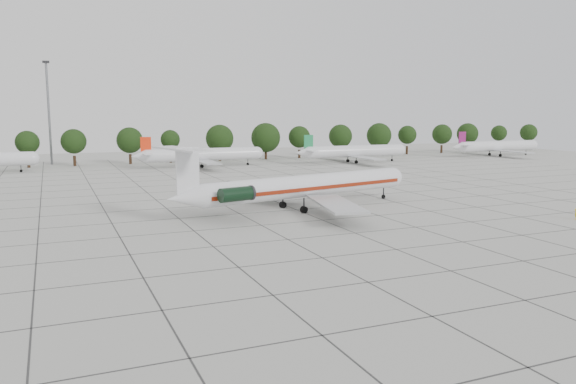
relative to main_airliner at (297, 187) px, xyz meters
name	(u,v)px	position (x,y,z in m)	size (l,w,h in m)	color
ground	(322,220)	(0.05, -7.75, -3.21)	(260.00, 260.00, 0.00)	#B5B5AD
apron_joints	(277,202)	(0.05, 7.25, -3.20)	(170.00, 170.00, 0.02)	#383838
main_airliner	(297,187)	(0.00, 0.00, 0.00)	(38.30, 29.65, 9.09)	silver
bg_airliner_c	(203,155)	(3.32, 62.93, -0.30)	(28.24, 27.20, 7.40)	silver
bg_airliner_d	(355,151)	(42.38, 58.33, -0.30)	(28.24, 27.20, 7.40)	silver
bg_airliner_e	(497,146)	(92.31, 60.82, -0.30)	(28.24, 27.20, 7.40)	silver
tree_line	(130,140)	(-11.63, 77.25, 2.77)	(249.86, 8.44, 10.22)	#332114
floodlight_mast	(49,107)	(-29.95, 84.25, 11.07)	(1.60, 1.60, 25.45)	slate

